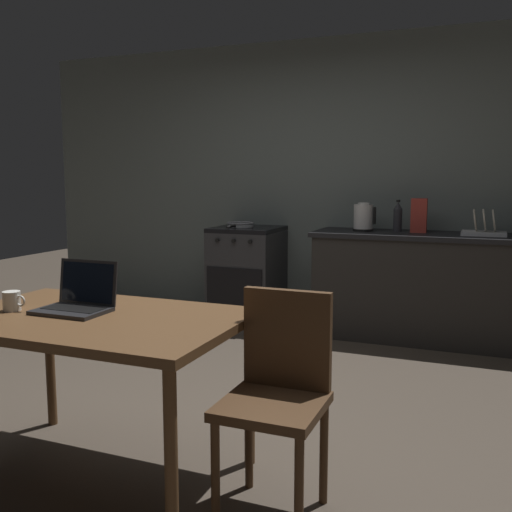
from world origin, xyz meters
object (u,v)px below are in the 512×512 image
Objects in this scene: bottle_b at (398,217)px; dish_rack at (484,229)px; coffee_mug at (12,301)px; cereal_box at (419,216)px; chair at (279,385)px; laptop at (77,301)px; dining_table at (95,331)px; electric_kettle at (363,217)px; frying_pan at (240,224)px; stove_oven at (247,275)px.

dish_rack is at bearing -6.58° from bottle_b.
coffee_mug is at bearing -123.77° from dish_rack.
cereal_box reaches higher than dish_rack.
chair is 3.16× the size of cereal_box.
cereal_box reaches higher than laptop.
dining_table is 3.14m from cereal_box.
electric_kettle reaches higher than coffee_mug.
laptop is 0.30m from coffee_mug.
electric_kettle is at bearing 1.40° from frying_pan.
dining_table is 3.32m from dish_rack.
coffee_mug is (-1.01, -2.97, -0.22)m from electric_kettle.
electric_kettle is 0.29m from bottle_b.
dining_table is at bearing -4.03° from laptop.
electric_kettle is (0.73, 2.87, 0.22)m from laptop.
electric_kettle is at bearing 71.16° from coffee_mug.
stove_oven is at bearing -179.17° from cereal_box.
bottle_b is at bearing 84.74° from laptop.
chair is at bearing -94.27° from cereal_box.
electric_kettle is at bearing -180.00° from dish_rack.
dish_rack is at bearing 0.00° from electric_kettle.
stove_oven is 3.70× the size of electric_kettle.
dining_table is 0.87m from chair.
stove_oven is at bearing 91.45° from coffee_mug.
chair is at bearing -64.75° from stove_oven.
chair is (0.85, 0.07, -0.16)m from dining_table.
stove_oven is 2.12m from dish_rack.
bottle_b is (0.28, 0.08, 0.01)m from electric_kettle.
dining_table is at bearing -101.71° from electric_kettle.
stove_oven is 2.91m from laptop.
chair is 2.91m from cereal_box.
chair is at bearing 15.41° from laptop.
cereal_box is (1.47, 2.99, 0.25)m from coffee_mug.
stove_oven is 7.65× the size of coffee_mug.
stove_oven is at bearing 110.79° from laptop.
frying_pan is at bearing 133.31° from chair.
bottle_b reaches higher than stove_oven.
frying_pan reaches higher than coffee_mug.
dining_table is at bearing -106.44° from bottle_b.
dining_table is 0.43m from coffee_mug.
electric_kettle is at bearing 111.87° from chair.
laptop is 3.34m from dish_rack.
cereal_box is at bearing 70.04° from dining_table.
stove_oven is 2.67× the size of dish_rack.
dish_rack is at bearing 61.55° from dining_table.
bottle_b reaches higher than coffee_mug.
chair is 2.09× the size of frying_pan.
electric_kettle is at bearing -164.02° from bottle_b.
coffee_mug is at bearing -112.96° from bottle_b.
laptop is at bearing -120.71° from dish_rack.
dish_rack is (1.70, 2.87, 0.15)m from laptop.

